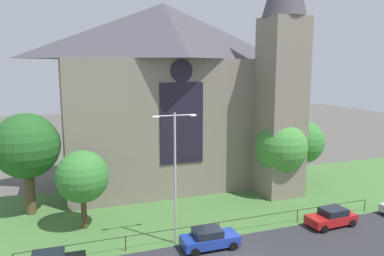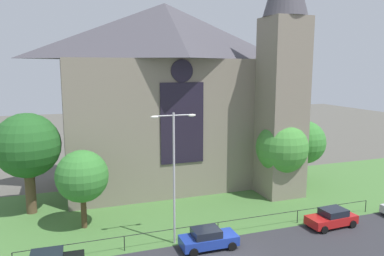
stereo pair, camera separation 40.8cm
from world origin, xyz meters
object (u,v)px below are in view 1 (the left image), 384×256
at_px(tree_right_near, 281,148).
at_px(tree_left_near, 82,177).
at_px(tree_left_far, 27,147).
at_px(tree_right_far, 302,142).
at_px(church_building, 173,93).
at_px(streetlamp_near, 175,164).
at_px(parked_car_blue, 209,238).
at_px(parked_car_red, 331,217).

distance_m(tree_right_near, tree_left_near, 19.68).
height_order(tree_left_far, tree_right_far, tree_left_far).
distance_m(church_building, tree_left_near, 15.34).
bearing_deg(streetlamp_near, parked_car_blue, -36.65).
relative_size(church_building, tree_left_near, 3.98).
height_order(tree_right_near, parked_car_red, tree_right_near).
bearing_deg(tree_left_near, tree_right_far, 10.48).
bearing_deg(tree_right_far, parked_car_red, -114.57).
xyz_separation_m(tree_left_far, parked_car_blue, (12.65, -11.70, -5.47)).
bearing_deg(tree_left_far, tree_right_far, -0.76).
distance_m(tree_left_near, streetlamp_near, 8.32).
bearing_deg(tree_left_near, tree_right_near, 3.91).
height_order(tree_left_far, tree_right_near, tree_left_far).
height_order(church_building, tree_left_near, church_building).
xyz_separation_m(church_building, tree_left_far, (-14.93, -4.45, -4.06)).
xyz_separation_m(tree_right_far, tree_left_near, (-24.58, -4.55, -0.33)).
height_order(streetlamp_near, parked_car_red, streetlamp_near).
bearing_deg(tree_right_far, tree_left_far, 179.24).
bearing_deg(tree_right_near, parked_car_red, -91.14).
xyz_separation_m(tree_right_far, streetlamp_near, (-18.35, -9.76, 1.45)).
relative_size(tree_right_near, parked_car_red, 1.81).
xyz_separation_m(tree_left_far, tree_left_near, (4.32, -4.93, -1.83)).
relative_size(tree_left_far, tree_right_near, 1.19).
height_order(tree_left_near, parked_car_blue, tree_left_near).
bearing_deg(parked_car_red, tree_left_near, -21.35).
bearing_deg(tree_right_near, parked_car_blue, -144.30).
xyz_separation_m(tree_left_far, streetlamp_near, (10.55, -10.14, -0.05)).
bearing_deg(church_building, tree_right_near, -41.73).
relative_size(tree_left_near, parked_car_red, 1.53).
bearing_deg(parked_car_blue, church_building, 82.70).
xyz_separation_m(tree_right_far, parked_car_blue, (-16.25, -11.32, -3.97)).
height_order(church_building, streetlamp_near, church_building).
xyz_separation_m(streetlamp_near, parked_car_red, (13.23, -1.44, -5.42)).
distance_m(tree_left_far, tree_right_far, 28.95).
bearing_deg(streetlamp_near, tree_left_near, 140.10).
distance_m(tree_right_far, tree_left_near, 25.00).
distance_m(streetlamp_near, parked_car_blue, 6.01).
height_order(church_building, tree_left_far, church_building).
bearing_deg(parked_car_red, tree_right_far, -117.06).
bearing_deg(tree_right_near, church_building, 138.27).
bearing_deg(tree_left_far, tree_right_near, -8.53).
distance_m(church_building, tree_left_far, 16.10).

